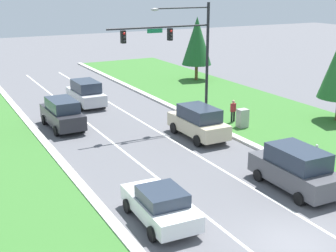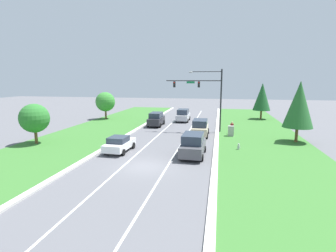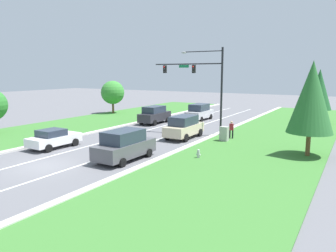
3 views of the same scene
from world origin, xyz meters
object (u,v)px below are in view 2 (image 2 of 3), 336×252
at_px(white_sedan, 119,144).
at_px(pedestrian, 232,127).
at_px(traffic_signal_mast, 205,91).
at_px(oak_far_left_tree, 105,102).
at_px(charcoal_suv, 156,119).
at_px(silver_suv, 183,115).
at_px(utility_cabinet, 231,131).
at_px(champagne_suv, 200,128).
at_px(conifer_far_right_tree, 262,97).
at_px(conifer_near_right_tree, 299,104).
at_px(fire_hydrant, 239,147).
at_px(oak_near_left_tree, 34,118).
at_px(graphite_suv, 193,145).

relative_size(white_sedan, pedestrian, 2.59).
height_order(traffic_signal_mast, oak_far_left_tree, traffic_signal_mast).
distance_m(charcoal_suv, oak_far_left_tree, 11.95).
relative_size(silver_suv, utility_cabinet, 3.57).
bearing_deg(champagne_suv, utility_cabinet, 5.55).
distance_m(charcoal_suv, conifer_far_right_tree, 19.93).
bearing_deg(conifer_near_right_tree, conifer_far_right_tree, 94.20).
bearing_deg(champagne_suv, silver_suv, 107.79).
xyz_separation_m(fire_hydrant, oak_near_left_tree, (-21.87, -1.73, 2.55)).
bearing_deg(traffic_signal_mast, charcoal_suv, 157.34).
bearing_deg(traffic_signal_mast, pedestrian, -18.73).
distance_m(conifer_far_right_tree, oak_far_left_tree, 28.03).
distance_m(fire_hydrant, conifer_near_right_tree, 9.01).
xyz_separation_m(traffic_signal_mast, conifer_near_right_tree, (10.59, -4.47, -1.24)).
relative_size(charcoal_suv, conifer_far_right_tree, 0.75).
relative_size(graphite_suv, fire_hydrant, 7.02).
distance_m(utility_cabinet, conifer_far_right_tree, 17.26).
distance_m(graphite_suv, fire_hydrant, 5.28).
relative_size(champagne_suv, charcoal_suv, 1.00).
distance_m(utility_cabinet, conifer_near_right_tree, 8.26).
bearing_deg(pedestrian, oak_near_left_tree, 9.84).
bearing_deg(graphite_suv, conifer_far_right_tree, 70.12).
xyz_separation_m(silver_suv, pedestrian, (7.78, -9.75, -0.12)).
relative_size(fire_hydrant, oak_near_left_tree, 0.16).
distance_m(champagne_suv, silver_suv, 12.12).
xyz_separation_m(champagne_suv, silver_suv, (-3.78, 11.52, -0.02)).
xyz_separation_m(traffic_signal_mast, graphite_suv, (-0.39, -12.00, -4.52)).
height_order(white_sedan, silver_suv, silver_suv).
relative_size(graphite_suv, oak_near_left_tree, 1.09).
xyz_separation_m(pedestrian, conifer_far_right_tree, (5.68, 14.51, 3.14)).
height_order(champagne_suv, silver_suv, champagne_suv).
height_order(traffic_signal_mast, graphite_suv, traffic_signal_mast).
bearing_deg(charcoal_suv, utility_cabinet, -28.92).
bearing_deg(fire_hydrant, champagne_suv, 125.57).
xyz_separation_m(graphite_suv, utility_cabinet, (3.81, 9.41, -0.39)).
distance_m(traffic_signal_mast, oak_far_left_tree, 20.19).
xyz_separation_m(white_sedan, utility_cabinet, (11.14, 9.32, -0.11)).
relative_size(conifer_near_right_tree, oak_near_left_tree, 1.55).
bearing_deg(traffic_signal_mast, utility_cabinet, -37.05).
bearing_deg(white_sedan, charcoal_suv, 91.55).
relative_size(white_sedan, fire_hydrant, 6.25).
distance_m(silver_suv, fire_hydrant, 19.42).
bearing_deg(silver_suv, charcoal_suv, -123.34).
xyz_separation_m(silver_suv, fire_hydrant, (8.14, -17.62, -0.71)).
xyz_separation_m(conifer_near_right_tree, oak_far_left_tree, (-28.86, 12.70, -1.21)).
relative_size(charcoal_suv, pedestrian, 2.91).
distance_m(fire_hydrant, conifer_far_right_tree, 23.30).
bearing_deg(charcoal_suv, graphite_suv, -65.83).
height_order(graphite_suv, pedestrian, graphite_suv).
height_order(fire_hydrant, conifer_near_right_tree, conifer_near_right_tree).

